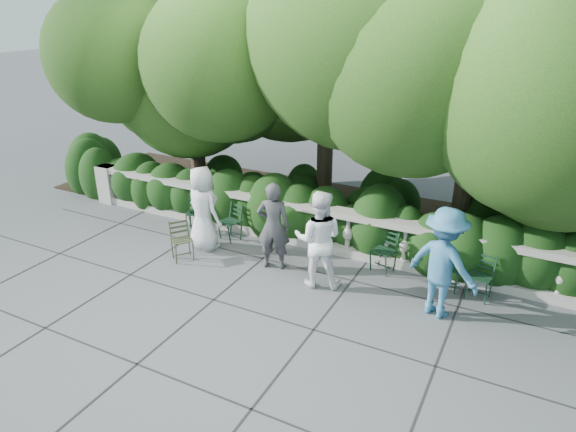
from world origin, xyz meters
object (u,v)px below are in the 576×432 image
at_px(chair_f, 444,292).
at_px(person_casual_man, 319,239).
at_px(chair_e, 474,301).
at_px(person_older_blue, 443,263).
at_px(person_businessman, 203,208).
at_px(chair_a, 196,232).
at_px(chair_b, 196,233).
at_px(chair_weathered, 185,262).
at_px(person_woman_grey, 273,226).
at_px(chair_c, 226,241).
at_px(chair_d, 378,273).

distance_m(chair_f, person_casual_man, 2.56).
height_order(chair_e, person_casual_man, person_casual_man).
height_order(person_casual_man, person_older_blue, person_older_blue).
xyz_separation_m(chair_e, person_older_blue, (-0.52, -0.69, 0.98)).
bearing_deg(person_businessman, chair_a, -21.09).
height_order(chair_b, chair_weathered, same).
bearing_deg(person_woman_grey, person_older_blue, 159.40).
height_order(chair_a, person_older_blue, person_older_blue).
relative_size(chair_c, chair_e, 1.00).
xyz_separation_m(chair_a, person_older_blue, (5.77, -0.79, 0.98)).
relative_size(chair_d, person_casual_man, 0.44).
bearing_deg(chair_c, chair_a, -167.86).
distance_m(chair_c, chair_f, 4.84).
relative_size(person_businessman, person_woman_grey, 1.02).
bearing_deg(chair_f, chair_b, 176.28).
height_order(chair_e, person_businessman, person_businessman).
xyz_separation_m(chair_weathered, person_older_blue, (5.07, 0.51, 0.98)).
relative_size(person_woman_grey, person_casual_man, 0.96).
bearing_deg(chair_e, chair_a, -172.65).
bearing_deg(person_older_blue, chair_a, 11.87).
bearing_deg(person_businessman, chair_b, -20.54).
bearing_deg(chair_e, person_casual_man, -156.87).
height_order(chair_b, chair_d, same).
xyz_separation_m(chair_e, person_businessman, (-5.61, -0.44, 0.92)).
xyz_separation_m(chair_d, person_woman_grey, (-1.98, -0.71, 0.91)).
relative_size(chair_f, person_older_blue, 0.43).
relative_size(chair_a, chair_d, 1.00).
distance_m(chair_a, chair_e, 6.30).
bearing_deg(chair_e, chair_weathered, -159.60).
bearing_deg(chair_c, person_businessman, -98.45).
xyz_separation_m(chair_a, chair_e, (6.30, -0.11, 0.00)).
bearing_deg(person_woman_grey, chair_weathered, 3.44).
bearing_deg(chair_e, chair_d, -177.42).
distance_m(chair_a, person_casual_man, 3.74).
xyz_separation_m(chair_c, chair_f, (4.84, 0.06, 0.00)).
xyz_separation_m(person_businessman, person_older_blue, (5.09, -0.25, 0.06)).
height_order(person_businessman, person_casual_man, person_casual_man).
distance_m(chair_f, chair_weathered, 5.20).
bearing_deg(chair_b, chair_e, -24.45).
xyz_separation_m(chair_c, person_businessman, (-0.22, -0.45, 0.92)).
bearing_deg(person_woman_grey, chair_c, -37.08).
distance_m(chair_c, person_older_blue, 5.01).
bearing_deg(person_businessman, person_woman_grey, -165.49).
height_order(chair_c, chair_d, same).
bearing_deg(person_casual_man, chair_e, 177.76).
bearing_deg(chair_a, chair_c, 18.26).
bearing_deg(person_older_blue, chair_f, -68.42).
distance_m(chair_e, person_woman_grey, 4.00).
bearing_deg(person_businessman, chair_d, -153.18).
bearing_deg(person_older_blue, chair_c, 11.50).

